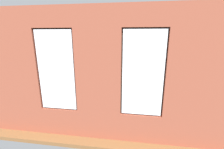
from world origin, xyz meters
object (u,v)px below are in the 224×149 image
cup_ceramic (105,83)px  potted_plant_near_tv (51,88)px  table_plant_small (117,82)px  potted_plant_corner_near_left (165,72)px  remote_silver (115,83)px  potted_plant_by_left_couch (155,81)px  potted_plant_corner_far_left (195,99)px  couch_by_window (75,110)px  couch_left (171,95)px  media_console (53,89)px  tv_flatscreen (52,75)px  coffee_table (115,85)px  potted_plant_between_couches (123,98)px  papasan_chair (103,76)px  potted_plant_foreground_right (77,71)px  candle_jar (124,82)px

cup_ceramic → potted_plant_near_tv: size_ratio=0.07×
table_plant_small → potted_plant_corner_near_left: (-2.23, -1.54, 0.14)m
potted_plant_corner_near_left → remote_silver: bearing=31.4°
potted_plant_by_left_couch → potted_plant_corner_far_left: size_ratio=0.44×
couch_by_window → couch_left: size_ratio=1.05×
remote_silver → couch_left: bearing=-5.7°
media_console → tv_flatscreen: 0.63m
coffee_table → potted_plant_between_couches: bearing=102.9°
table_plant_small → potted_plant_near_tv: (2.10, 1.54, 0.18)m
potted_plant_by_left_couch → remote_silver: bearing=19.9°
papasan_chair → potted_plant_near_tv: 3.09m
table_plant_small → potted_plant_corner_near_left: size_ratio=0.17×
potted_plant_between_couches → potted_plant_corner_near_left: bearing=-116.1°
table_plant_small → media_console: table_plant_small is taller
potted_plant_between_couches → potted_plant_by_left_couch: bearing=-113.3°
couch_left → potted_plant_foreground_right: (4.43, -2.09, 0.27)m
potted_plant_near_tv → couch_by_window: bearing=148.7°
couch_by_window → potted_plant_corner_far_left: 3.28m
coffee_table → potted_plant_corner_far_left: size_ratio=0.93×
cup_ceramic → media_console: media_console is taller
potted_plant_between_couches → potted_plant_near_tv: size_ratio=1.23×
couch_by_window → papasan_chair: bearing=-91.7°
table_plant_small → potted_plant_corner_near_left: potted_plant_corner_near_left is taller
papasan_chair → media_console: bearing=45.7°
cup_ceramic → potted_plant_corner_near_left: potted_plant_corner_near_left is taller
potted_plant_corner_far_left → papasan_chair: bearing=-49.2°
media_console → potted_plant_corner_near_left: 5.31m
coffee_table → potted_plant_foreground_right: 2.64m
papasan_chair → cup_ceramic: bearing=106.5°
potted_plant_between_couches → potted_plant_near_tv: bearing=-13.9°
media_console → potted_plant_near_tv: (-0.55, 1.03, 0.45)m
coffee_table → table_plant_small: 0.23m
potted_plant_corner_far_left → candle_jar: bearing=-52.6°
couch_left → potted_plant_between_couches: size_ratio=1.33×
potted_plant_foreground_right → potted_plant_corner_near_left: 4.58m
couch_by_window → coffee_table: (-0.89, -2.32, 0.04)m
papasan_chair → potted_plant_between_couches: (-1.31, 3.45, 0.35)m
remote_silver → cup_ceramic: bearing=-151.8°
couch_left → potted_plant_near_tv: bearing=-77.5°
couch_by_window → cup_ceramic: couch_by_window is taller
tv_flatscreen → papasan_chair: size_ratio=1.01×
candle_jar → potted_plant_foreground_right: bearing=-25.2°
potted_plant_foreground_right → candle_jar: bearing=154.8°
potted_plant_foreground_right → potted_plant_between_couches: potted_plant_between_couches is taller
couch_by_window → potted_plant_near_tv: bearing=-31.3°
couch_by_window → potted_plant_by_left_couch: bearing=-132.0°
couch_by_window → media_console: couch_by_window is taller
tv_flatscreen → potted_plant_by_left_couch: bearing=-163.7°
cup_ceramic → table_plant_small: size_ratio=0.39×
potted_plant_by_left_couch → potted_plant_corner_far_left: (-0.55, 3.07, 0.50)m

